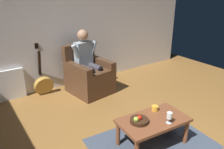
% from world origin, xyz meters
% --- Properties ---
extents(wall_back, '(6.57, 0.06, 2.65)m').
position_xyz_m(wall_back, '(0.00, -3.18, 1.32)').
color(wall_back, silver).
rests_on(wall_back, ground).
extents(rug, '(1.73, 1.26, 0.01)m').
position_xyz_m(rug, '(-0.06, -0.58, 0.00)').
color(rug, '#3A4453').
rests_on(rug, ground).
extents(armchair, '(0.84, 0.91, 0.97)m').
position_xyz_m(armchair, '(-0.16, -2.58, 0.34)').
color(armchair, '#4B2F1E').
rests_on(armchair, ground).
extents(person_seated, '(0.62, 0.60, 1.28)m').
position_xyz_m(person_seated, '(-0.16, -2.60, 0.70)').
color(person_seated, '#8F9DAA').
rests_on(person_seated, ground).
extents(coffee_table, '(0.99, 0.61, 0.40)m').
position_xyz_m(coffee_table, '(-0.06, -0.58, 0.34)').
color(coffee_table, brown).
rests_on(coffee_table, ground).
extents(guitar, '(0.38, 0.31, 1.04)m').
position_xyz_m(guitar, '(0.66, -2.98, 0.23)').
color(guitar, '#AA8037').
rests_on(guitar, ground).
extents(radiator, '(0.65, 0.06, 0.61)m').
position_xyz_m(radiator, '(1.31, -3.11, 0.30)').
color(radiator, white).
rests_on(radiator, ground).
extents(wine_glass_near, '(0.07, 0.07, 0.15)m').
position_xyz_m(wine_glass_near, '(-0.16, -0.41, 0.50)').
color(wine_glass_near, silver).
rests_on(wine_glass_near, coffee_table).
extents(fruit_bowl, '(0.24, 0.24, 0.11)m').
position_xyz_m(fruit_bowl, '(0.16, -0.63, 0.43)').
color(fruit_bowl, '#301D11').
rests_on(fruit_bowl, coffee_table).
extents(candle_jar, '(0.10, 0.10, 0.07)m').
position_xyz_m(candle_jar, '(-0.24, -0.74, 0.44)').
color(candle_jar, gold).
rests_on(candle_jar, coffee_table).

